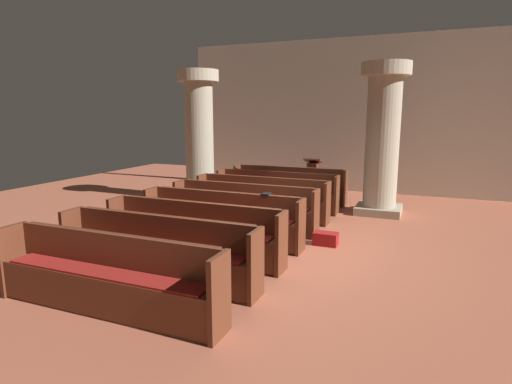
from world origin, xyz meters
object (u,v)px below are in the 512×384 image
object	(u,v)px
pew_row_4	(221,216)
pillar_far_side	(199,133)
pew_row_2	(261,196)
kneeler_box_red	(326,239)
pew_row_1	(276,189)
pew_row_0	(289,183)
pew_row_6	(156,248)
pew_row_5	(193,230)
lectern	(313,180)
pillar_aisle_side	(383,137)
pew_row_3	(243,205)
hymn_book	(266,194)
pew_row_7	(106,272)

from	to	relation	value
pew_row_4	pillar_far_side	size ratio (longest dim) A/B	0.89
pew_row_2	kneeler_box_red	distance (m)	2.31
pew_row_1	pew_row_2	bearing A→B (deg)	-90.00
pew_row_0	pew_row_6	xyz separation A→B (m)	(0.00, -5.90, 0.00)
pew_row_5	lectern	size ratio (longest dim) A/B	2.82
pillar_aisle_side	lectern	xyz separation A→B (m)	(-2.02, 1.52, -1.34)
pew_row_0	pew_row_3	bearing A→B (deg)	-90.00
pew_row_0	pew_row_2	xyz separation A→B (m)	(0.00, -1.97, 0.00)
hymn_book	pew_row_7	bearing A→B (deg)	-104.21
pew_row_5	pillar_aisle_side	xyz separation A→B (m)	(2.40, 4.44, 1.30)
pew_row_0	kneeler_box_red	size ratio (longest dim) A/B	7.15
pew_row_2	pillar_aisle_side	distance (m)	3.11
pillar_aisle_side	hymn_book	distance (m)	3.73
pew_row_2	pew_row_4	bearing A→B (deg)	-90.00
pew_row_4	pew_row_6	size ratio (longest dim) A/B	1.00
pew_row_2	pillar_far_side	size ratio (longest dim) A/B	0.89
pew_row_6	hymn_book	bearing A→B (deg)	69.78
pillar_far_side	pew_row_5	bearing A→B (deg)	-61.41
lectern	kneeler_box_red	world-z (taller)	lectern
pew_row_4	pew_row_3	bearing A→B (deg)	90.00
lectern	kneeler_box_red	xyz separation A→B (m)	(1.42, -4.40, -0.34)
pillar_far_side	pew_row_4	bearing A→B (deg)	-54.77
pew_row_3	pew_row_5	xyz separation A→B (m)	(0.00, -1.97, 0.00)
pew_row_5	lectern	bearing A→B (deg)	86.34
pew_row_7	pillar_far_side	bearing A→B (deg)	110.51
pew_row_7	hymn_book	distance (m)	3.28
pew_row_4	pew_row_7	xyz separation A→B (m)	(0.00, -2.95, 0.00)
pew_row_2	pew_row_5	size ratio (longest dim) A/B	1.00
pew_row_6	lectern	distance (m)	6.95
pew_row_7	pew_row_1	bearing A→B (deg)	90.00
pew_row_3	pew_row_7	bearing A→B (deg)	-90.00
lectern	pew_row_7	bearing A→B (deg)	-92.76
pew_row_4	pew_row_7	bearing A→B (deg)	-90.00
pew_row_0	pew_row_5	bearing A→B (deg)	-90.00
pew_row_7	pew_row_4	bearing A→B (deg)	90.00
pew_row_0	pillar_aisle_side	xyz separation A→B (m)	(2.40, -0.48, 1.30)
pew_row_1	pew_row_7	distance (m)	5.90
pew_row_3	pew_row_5	world-z (taller)	same
pew_row_0	pew_row_4	size ratio (longest dim) A/B	1.00
pew_row_3	pew_row_6	world-z (taller)	same
pew_row_6	pillar_aisle_side	size ratio (longest dim) A/B	0.89
pew_row_0	lectern	bearing A→B (deg)	69.76
pew_row_1	kneeler_box_red	xyz separation A→B (m)	(1.80, -2.38, -0.38)
pew_row_3	kneeler_box_red	world-z (taller)	pew_row_3
pew_row_0	pillar_far_side	size ratio (longest dim) A/B	0.89
pillar_aisle_side	hymn_book	bearing A→B (deg)	-116.17
lectern	kneeler_box_red	bearing A→B (deg)	-72.15
pew_row_1	lectern	size ratio (longest dim) A/B	2.82
pew_row_5	pew_row_3	bearing A→B (deg)	90.00
pew_row_1	kneeler_box_red	size ratio (longest dim) A/B	7.15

